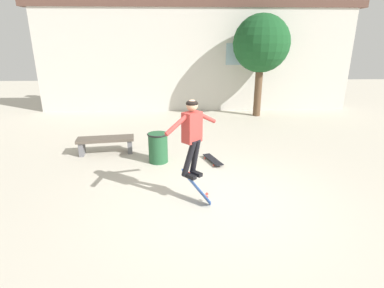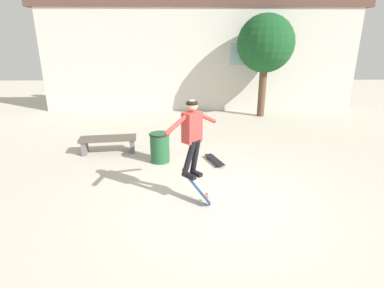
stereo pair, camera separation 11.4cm
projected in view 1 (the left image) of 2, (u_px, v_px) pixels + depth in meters
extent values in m
plane|color=beige|center=(217.00, 200.00, 5.89)|extent=(40.00, 40.00, 0.00)
cube|color=beige|center=(196.00, 61.00, 13.14)|extent=(13.71, 0.40, 4.33)
cube|color=brown|center=(196.00, 4.00, 12.40)|extent=(14.40, 0.52, 0.29)
cube|color=#99B7C6|center=(234.00, 54.00, 12.91)|extent=(0.70, 0.02, 0.90)
cylinder|color=brown|center=(258.00, 91.00, 12.41)|extent=(0.30, 0.30, 2.07)
sphere|color=#194C23|center=(261.00, 43.00, 11.80)|extent=(2.25, 2.25, 2.25)
cube|color=brown|center=(105.00, 139.00, 8.26)|extent=(1.59, 0.69, 0.08)
cube|color=slate|center=(82.00, 148.00, 8.22)|extent=(0.18, 0.42, 0.38)
cube|color=slate|center=(130.00, 145.00, 8.44)|extent=(0.18, 0.42, 0.38)
cylinder|color=#235633|center=(158.00, 148.00, 7.67)|extent=(0.49, 0.49, 0.77)
torus|color=black|center=(158.00, 134.00, 7.55)|extent=(0.53, 0.53, 0.04)
cube|color=#B23833|center=(192.00, 127.00, 5.46)|extent=(0.40, 0.40, 0.57)
sphere|color=tan|center=(192.00, 105.00, 5.33)|extent=(0.30, 0.30, 0.21)
ellipsoid|color=black|center=(192.00, 103.00, 5.32)|extent=(0.31, 0.31, 0.12)
cylinder|color=black|center=(195.00, 157.00, 5.71)|extent=(0.25, 0.34, 0.76)
cube|color=black|center=(196.00, 174.00, 5.80)|extent=(0.25, 0.26, 0.07)
cylinder|color=black|center=(189.00, 159.00, 5.60)|extent=(0.33, 0.26, 0.76)
cube|color=black|center=(190.00, 176.00, 5.69)|extent=(0.25, 0.26, 0.07)
cylinder|color=#B23833|center=(206.00, 117.00, 5.68)|extent=(0.44, 0.42, 0.31)
cylinder|color=#B23833|center=(177.00, 125.00, 5.16)|extent=(0.44, 0.42, 0.31)
cube|color=#2D519E|center=(196.00, 187.00, 5.77)|extent=(0.56, 0.67, 0.62)
cylinder|color=#DB3D33|center=(207.00, 194.00, 5.58)|extent=(0.08, 0.06, 0.07)
cylinder|color=#DB3D33|center=(207.00, 197.00, 5.79)|extent=(0.08, 0.06, 0.07)
cylinder|color=#DB3D33|center=(189.00, 173.00, 5.77)|extent=(0.08, 0.06, 0.07)
cylinder|color=#DB3D33|center=(190.00, 177.00, 5.98)|extent=(0.08, 0.06, 0.07)
cube|color=black|center=(213.00, 159.00, 7.75)|extent=(0.47, 0.88, 0.02)
cylinder|color=#DB3D33|center=(205.00, 158.00, 7.96)|extent=(0.03, 0.06, 0.05)
cylinder|color=#DB3D33|center=(212.00, 157.00, 8.03)|extent=(0.03, 0.06, 0.05)
cylinder|color=#DB3D33|center=(213.00, 165.00, 7.49)|extent=(0.03, 0.06, 0.05)
cylinder|color=#DB3D33|center=(221.00, 164.00, 7.56)|extent=(0.03, 0.06, 0.05)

